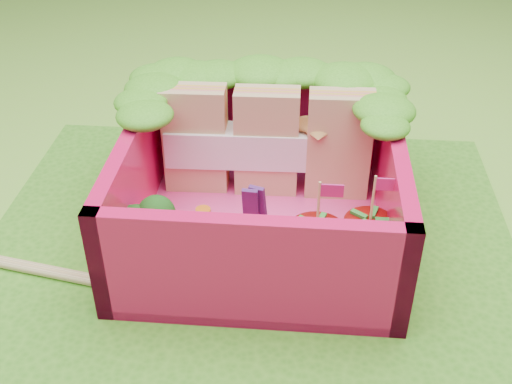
{
  "coord_description": "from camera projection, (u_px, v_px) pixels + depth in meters",
  "views": [
    {
      "loc": [
        0.24,
        -2.25,
        2.03
      ],
      "look_at": [
        0.03,
        0.28,
        0.28
      ],
      "focal_mm": 45.0,
      "sensor_mm": 36.0,
      "label": 1
    }
  ],
  "objects": [
    {
      "name": "ground",
      "position": [
        245.0,
        274.0,
        3.01
      ],
      "size": [
        14.0,
        14.0,
        0.0
      ],
      "primitive_type": "plane",
      "color": "#88D63C",
      "rests_on": "ground"
    },
    {
      "name": "placemat",
      "position": [
        245.0,
        272.0,
        3.01
      ],
      "size": [
        2.6,
        2.6,
        0.03
      ],
      "primitive_type": "cube",
      "color": "#469A22",
      "rests_on": "ground"
    },
    {
      "name": "bento_floor",
      "position": [
        261.0,
        229.0,
        3.21
      ],
      "size": [
        1.3,
        1.3,
        0.05
      ],
      "primitive_type": "cube",
      "color": "#F93F95",
      "rests_on": "placemat"
    },
    {
      "name": "bento_box",
      "position": [
        262.0,
        188.0,
        3.06
      ],
      "size": [
        1.3,
        1.3,
        0.55
      ],
      "color": "#EA1356",
      "rests_on": "placemat"
    },
    {
      "name": "lettuce_ruffle",
      "position": [
        269.0,
        81.0,
        3.27
      ],
      "size": [
        1.43,
        0.76,
        0.11
      ],
      "color": "#36931A",
      "rests_on": "bento_box"
    },
    {
      "name": "sandwich_stack",
      "position": [
        268.0,
        143.0,
        3.3
      ],
      "size": [
        1.07,
        0.2,
        0.58
      ],
      "color": "tan",
      "rests_on": "bento_floor"
    },
    {
      "name": "broccoli",
      "position": [
        144.0,
        225.0,
        2.92
      ],
      "size": [
        0.32,
        0.32,
        0.24
      ],
      "color": "#4F8B43",
      "rests_on": "bento_floor"
    },
    {
      "name": "carrot_sticks",
      "position": [
        198.0,
        238.0,
        2.9
      ],
      "size": [
        0.11,
        0.16,
        0.28
      ],
      "color": "orange",
      "rests_on": "bento_floor"
    },
    {
      "name": "purple_wedges",
      "position": [
        256.0,
        218.0,
        2.93
      ],
      "size": [
        0.11,
        0.06,
        0.38
      ],
      "color": "#501B5F",
      "rests_on": "bento_floor"
    },
    {
      "name": "strawberry_left",
      "position": [
        316.0,
        249.0,
        2.84
      ],
      "size": [
        0.25,
        0.25,
        0.49
      ],
      "color": "red",
      "rests_on": "bento_floor"
    },
    {
      "name": "strawberry_right",
      "position": [
        368.0,
        241.0,
        2.89
      ],
      "size": [
        0.24,
        0.24,
        0.48
      ],
      "color": "red",
      "rests_on": "bento_floor"
    },
    {
      "name": "snap_peas",
      "position": [
        364.0,
        245.0,
        3.03
      ],
      "size": [
        0.33,
        0.4,
        0.05
      ],
      "color": "#4DA132",
      "rests_on": "bento_floor"
    },
    {
      "name": "chopsticks",
      "position": [
        30.0,
        267.0,
        2.98
      ],
      "size": [
        2.42,
        0.5,
        0.04
      ],
      "color": "tan",
      "rests_on": "placemat"
    }
  ]
}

